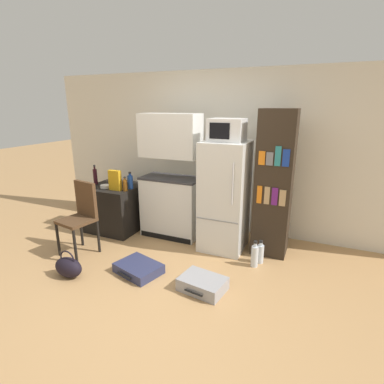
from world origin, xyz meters
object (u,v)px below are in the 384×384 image
Objects in this scene: suitcase_small_flat at (139,268)px; water_bottle_middle at (255,256)px; bottle_blue_soda at (130,182)px; bottle_milk_white at (131,180)px; suitcase_large_flat at (203,284)px; side_table at (116,207)px; microwave at (227,130)px; refrigerator at (225,196)px; chair at (82,212)px; bookshelf at (274,185)px; bottle_wine_dark at (95,176)px; bottle_amber_beer at (125,185)px; bowl at (105,186)px; water_bottle_front at (260,253)px; kitchen_hutch at (171,182)px; cereal_box at (115,180)px; handbag at (68,267)px.

water_bottle_middle reaches higher than suitcase_small_flat.
water_bottle_middle is (1.99, -0.26, -0.68)m from bottle_blue_soda.
bottle_milk_white reaches higher than suitcase_large_flat.
side_table is at bearing 172.59° from water_bottle_middle.
microwave is at bearing 4.05° from bottle_blue_soda.
refrigerator is 1.94m from chair.
water_bottle_middle is (1.25, 0.71, 0.09)m from suitcase_small_flat.
chair is (-2.33, -1.01, -0.38)m from bookshelf.
suitcase_small_flat is (0.89, -1.19, -0.73)m from bottle_milk_white.
bottle_wine_dark is 0.69m from bottle_amber_beer.
bottle_wine_dark is 0.32m from bowl.
suitcase_large_flat is (1.91, -1.02, -0.29)m from side_table.
bottle_blue_soda is 1.20× the size of bottle_amber_beer.
chair is 2.41m from water_bottle_front.
bookshelf is at bearing 4.62° from bottle_wine_dark.
kitchen_hutch reaches higher than bowl.
cereal_box is (0.17, -0.20, 0.51)m from side_table.
bottle_amber_beer reaches higher than water_bottle_front.
kitchen_hutch is at bearing 59.39° from chair.
bottle_wine_dark is at bearing 177.07° from water_bottle_front.
suitcase_large_flat is at bearing 14.83° from suitcase_small_flat.
bottle_wine_dark is 0.32× the size of chair.
side_table is at bearing 173.54° from bottle_blue_soda.
bowl is at bearing -163.29° from bottle_blue_soda.
bottle_wine_dark is (-0.34, -0.04, 0.49)m from side_table.
microwave is 2.88× the size of bowl.
bottle_wine_dark is 2.76m from water_bottle_middle.
kitchen_hutch is 0.96× the size of bookshelf.
bottle_milk_white is at bearing 142.53° from suitcase_small_flat.
suitcase_large_flat is at bearing -23.95° from bowl.
bottle_milk_white is 0.28× the size of suitcase_large_flat.
handbag is at bearing -133.91° from microwave.
cereal_box is 2.08m from suitcase_large_flat.
handbag is at bearing -88.25° from bottle_blue_soda.
kitchen_hutch is 7.13× the size of bottle_blue_soda.
handbag is at bearing -142.13° from bookshelf.
suitcase_large_flat is (0.98, -1.17, -0.77)m from kitchen_hutch.
bottle_amber_beer is 0.40× the size of suitcase_large_flat.
cereal_box is 2.32m from water_bottle_front.
suitcase_small_flat is (0.98, -0.18, -0.52)m from chair.
water_bottle_middle reaches higher than suitcase_large_flat.
microwave is 0.93m from bookshelf.
cereal_box is at bearing -92.03° from bottle_milk_white.
suitcase_large_flat is 1.59m from handbag.
bookshelf is at bearing 7.66° from bowl.
bottle_wine_dark is at bearing 163.04° from cereal_box.
water_bottle_front is at bearing 31.67° from handbag.
bottle_blue_soda is 0.43× the size of suitcase_small_flat.
bottle_wine_dark is 0.52× the size of suitcase_small_flat.
bowl is 0.26× the size of suitcase_small_flat.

